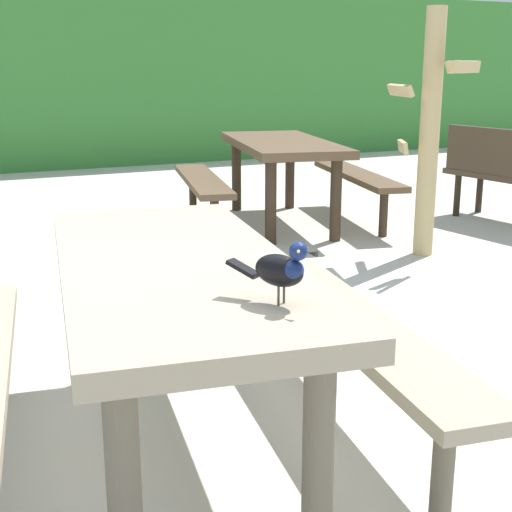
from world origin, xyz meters
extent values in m
plane|color=beige|center=(0.00, 0.00, 0.00)|extent=(60.00, 60.00, 0.00)
cube|color=gray|center=(0.35, -0.10, 0.70)|extent=(1.02, 1.89, 0.07)
cylinder|color=#635B4C|center=(-0.02, -0.75, 0.33)|extent=(0.09, 0.09, 0.67)
cylinder|color=#635B4C|center=(0.51, -0.83, 0.33)|extent=(0.09, 0.09, 0.67)
cylinder|color=#635B4C|center=(0.19, 0.63, 0.33)|extent=(0.09, 0.09, 0.67)
cylinder|color=#635B4C|center=(0.71, 0.56, 0.33)|extent=(0.09, 0.09, 0.67)
cube|color=gray|center=(1.04, -0.20, 0.41)|extent=(0.53, 1.73, 0.05)
cylinder|color=#635B4C|center=(0.94, -0.84, 0.20)|extent=(0.07, 0.07, 0.39)
cylinder|color=#635B4C|center=(1.13, 0.43, 0.20)|extent=(0.07, 0.07, 0.39)
ellipsoid|color=black|center=(0.45, -0.69, 0.84)|extent=(0.14, 0.16, 0.09)
ellipsoid|color=navy|center=(0.47, -0.73, 0.84)|extent=(0.09, 0.09, 0.06)
sphere|color=navy|center=(0.48, -0.75, 0.90)|extent=(0.05, 0.05, 0.05)
sphere|color=#EAE08C|center=(0.50, -0.75, 0.90)|extent=(0.01, 0.01, 0.01)
sphere|color=#EAE08C|center=(0.47, -0.77, 0.90)|extent=(0.01, 0.01, 0.01)
cone|color=black|center=(0.50, -0.78, 0.90)|extent=(0.03, 0.03, 0.02)
cube|color=black|center=(0.39, -0.59, 0.82)|extent=(0.08, 0.10, 0.04)
cylinder|color=#47423D|center=(0.46, -0.69, 0.77)|extent=(0.01, 0.01, 0.05)
cylinder|color=#47423D|center=(0.44, -0.71, 0.77)|extent=(0.01, 0.01, 0.05)
cube|color=brown|center=(2.44, 3.23, 0.70)|extent=(1.13, 1.92, 0.07)
cylinder|color=#382B1D|center=(2.85, 3.86, 0.33)|extent=(0.09, 0.09, 0.67)
cylinder|color=#382B1D|center=(2.33, 3.97, 0.33)|extent=(0.09, 0.09, 0.67)
cylinder|color=#382B1D|center=(2.55, 2.49, 0.33)|extent=(0.09, 0.09, 0.67)
cylinder|color=#382B1D|center=(2.03, 2.60, 0.33)|extent=(0.09, 0.09, 0.67)
cube|color=brown|center=(3.12, 3.08, 0.41)|extent=(0.64, 1.73, 0.05)
cylinder|color=#382B1D|center=(3.26, 3.71, 0.20)|extent=(0.07, 0.07, 0.39)
cylinder|color=#382B1D|center=(2.99, 2.45, 0.20)|extent=(0.07, 0.07, 0.39)
cube|color=brown|center=(1.76, 3.38, 0.41)|extent=(0.64, 1.73, 0.05)
cylinder|color=#382B1D|center=(1.89, 4.01, 0.20)|extent=(0.07, 0.07, 0.39)
cylinder|color=#382B1D|center=(1.62, 2.75, 0.20)|extent=(0.07, 0.07, 0.39)
cylinder|color=tan|center=(2.93, 1.85, 0.88)|extent=(0.14, 0.14, 1.76)
cube|color=tan|center=(3.04, 1.63, 1.36)|extent=(0.39, 0.23, 0.08)
cube|color=tan|center=(2.76, 1.93, 0.80)|extent=(0.17, 0.27, 0.08)
cube|color=tan|center=(3.00, 1.66, 1.36)|extent=(0.31, 0.17, 0.09)
cube|color=tan|center=(2.70, 1.91, 1.20)|extent=(0.16, 0.41, 0.09)
cube|color=#473828|center=(4.14, 2.31, 0.64)|extent=(0.25, 1.32, 0.40)
cylinder|color=black|center=(4.40, 2.91, 0.20)|extent=(0.06, 0.06, 0.39)
cylinder|color=black|center=(4.09, 2.87, 0.20)|extent=(0.06, 0.06, 0.39)
camera|label=1|loc=(-0.40, -2.38, 1.38)|focal=50.79mm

